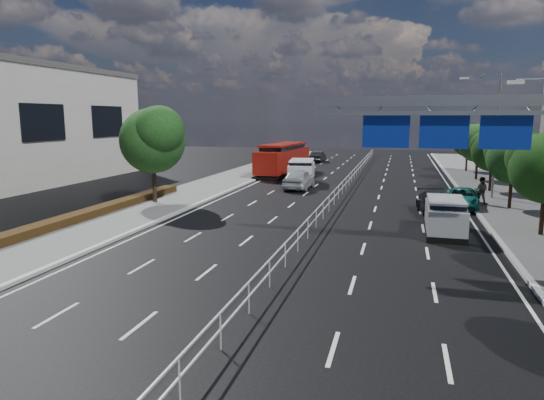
% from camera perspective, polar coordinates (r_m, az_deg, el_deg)
% --- Properties ---
extents(ground, '(160.00, 160.00, 0.00)m').
position_cam_1_polar(ground, '(13.83, -4.82, -15.69)').
color(ground, black).
rests_on(ground, ground).
extents(median_fence, '(0.05, 85.00, 1.02)m').
position_cam_1_polar(median_fence, '(34.92, 7.70, 0.75)').
color(median_fence, silver).
rests_on(median_fence, ground).
extents(overhead_gantry, '(10.24, 0.38, 7.45)m').
position_cam_1_polar(overhead_gantry, '(21.93, 21.58, 8.22)').
color(overhead_gantry, gray).
rests_on(overhead_gantry, ground).
extents(streetlight_far, '(2.78, 2.40, 9.00)m').
position_cam_1_polar(streetlight_far, '(38.25, 24.52, 7.80)').
color(streetlight_far, gray).
rests_on(streetlight_far, ground).
extents(near_tree_back, '(4.84, 4.51, 6.69)m').
position_cam_1_polar(near_tree_back, '(33.87, -13.82, 7.23)').
color(near_tree_back, black).
rests_on(near_tree_back, ground).
extents(far_tree_e, '(3.63, 3.38, 5.13)m').
position_cam_1_polar(far_tree_e, '(34.51, 26.62, 4.77)').
color(far_tree_e, black).
rests_on(far_tree_e, ground).
extents(far_tree_f, '(3.52, 3.28, 5.02)m').
position_cam_1_polar(far_tree_f, '(41.87, 24.59, 5.53)').
color(far_tree_f, black).
rests_on(far_tree_f, ground).
extents(far_tree_g, '(3.96, 3.69, 5.45)m').
position_cam_1_polar(far_tree_g, '(49.25, 23.19, 6.43)').
color(far_tree_g, black).
rests_on(far_tree_g, ground).
extents(far_tree_h, '(3.41, 3.18, 4.91)m').
position_cam_1_polar(far_tree_h, '(56.70, 22.11, 6.50)').
color(far_tree_h, black).
rests_on(far_tree_h, ground).
extents(white_minivan, '(2.77, 5.20, 2.16)m').
position_cam_1_polar(white_minivan, '(43.74, 3.50, 3.33)').
color(white_minivan, black).
rests_on(white_minivan, ground).
extents(red_bus, '(3.60, 11.03, 3.24)m').
position_cam_1_polar(red_bus, '(50.30, 1.33, 4.90)').
color(red_bus, black).
rests_on(red_bus, ground).
extents(near_car_silver, '(2.07, 4.98, 1.69)m').
position_cam_1_polar(near_car_silver, '(40.49, 3.20, 2.51)').
color(near_car_silver, '#B0B3B8').
rests_on(near_car_silver, ground).
extents(near_car_dark, '(1.59, 4.24, 1.38)m').
position_cam_1_polar(near_car_dark, '(65.18, 5.42, 5.09)').
color(near_car_dark, black).
rests_on(near_car_dark, ground).
extents(silver_minivan, '(1.93, 4.45, 1.84)m').
position_cam_1_polar(silver_minivan, '(26.32, 19.69, -1.85)').
color(silver_minivan, black).
rests_on(silver_minivan, ground).
extents(parked_car_teal, '(2.72, 4.88, 1.29)m').
position_cam_1_polar(parked_car_teal, '(34.38, 21.44, 0.22)').
color(parked_car_teal, '#197167').
rests_on(parked_car_teal, ground).
extents(parked_car_dark, '(2.49, 4.94, 1.37)m').
position_cam_1_polar(parked_car_dark, '(31.26, 18.77, -0.44)').
color(parked_car_dark, black).
rests_on(parked_car_dark, ground).
extents(pedestrian_b, '(1.05, 0.92, 1.83)m').
position_cam_1_polar(pedestrian_b, '(35.55, 23.37, 1.05)').
color(pedestrian_b, gray).
rests_on(pedestrian_b, sidewalk_far).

